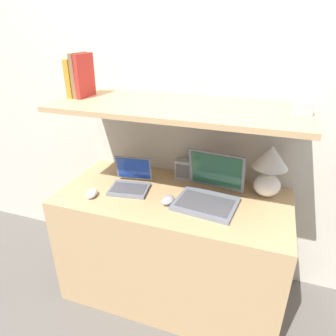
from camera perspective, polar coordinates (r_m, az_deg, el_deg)
The scene contains 15 objects.
ground_plane at distance 2.03m, azimuth -2.41°, elevation -28.13°, with size 12.00×12.00×0.00m, color #56514C.
wall_back at distance 1.93m, azimuth 4.69°, elevation 12.26°, with size 6.00×0.05×2.40m.
desk at distance 1.97m, azimuth 0.86°, elevation -14.57°, with size 1.34×0.64×0.74m.
back_riser at distance 2.10m, azimuth 3.81°, elevation -3.73°, with size 1.34×0.04×1.23m.
shelf at distance 1.62m, azimuth 1.87°, elevation 11.57°, with size 1.34×0.57×0.03m.
table_lamp at distance 1.77m, azimuth 18.77°, elevation 0.04°, with size 0.20×0.20×0.31m.
laptop_large at distance 1.69m, azimuth 7.83°, elevation -4.69°, with size 0.36×0.36×0.26m.
laptop_small at distance 1.82m, azimuth -7.14°, elevation -2.71°, with size 0.26×0.25×0.18m.
computer_mouse at distance 1.67m, azimuth 0.13°, elevation -6.12°, with size 0.08×0.10×0.04m.
second_mouse at distance 1.79m, azimuth -14.36°, elevation -4.73°, with size 0.08×0.11×0.04m.
router_box at distance 1.92m, azimuth 3.00°, elevation -0.23°, with size 0.11×0.07×0.13m.
book_orange at distance 1.88m, azimuth -17.25°, elevation 16.10°, with size 0.03×0.16×0.21m.
book_brown at distance 1.86m, azimuth -16.43°, elevation 16.61°, with size 0.03×0.15×0.24m.
book_red at distance 1.84m, azimuth -15.55°, elevation 16.57°, with size 0.03×0.17×0.24m.
shelf_gadget at distance 1.55m, azimuth 24.14°, elevation 10.40°, with size 0.10×0.08×0.06m.
Camera 1 is at (0.47, -1.12, 1.63)m, focal length 32.00 mm.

